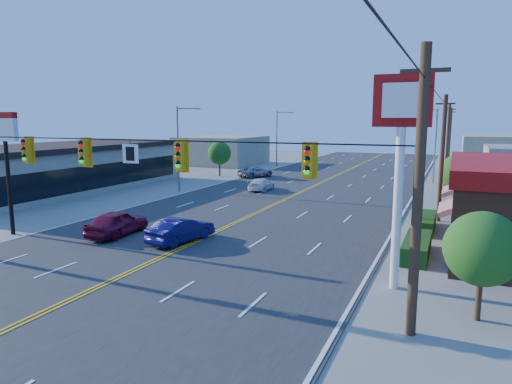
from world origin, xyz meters
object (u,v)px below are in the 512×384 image
at_px(kfc_pylon, 401,139).
at_px(car_white, 261,185).
at_px(signal_span, 105,167).
at_px(pizza_hut_sign, 6,147).
at_px(car_blue, 181,231).
at_px(car_magenta, 117,224).
at_px(car_silver, 256,172).

bearing_deg(kfc_pylon, car_white, 124.85).
distance_m(signal_span, pizza_hut_sign, 11.60).
xyz_separation_m(signal_span, kfc_pylon, (11.12, 4.00, 1.16)).
xyz_separation_m(car_blue, car_white, (-3.18, 18.99, -0.11)).
height_order(kfc_pylon, car_blue, kfc_pylon).
relative_size(kfc_pylon, car_white, 2.13).
xyz_separation_m(kfc_pylon, car_magenta, (-15.98, 2.19, -5.31)).
height_order(pizza_hut_sign, car_blue, pizza_hut_sign).
relative_size(car_blue, car_white, 1.04).
bearing_deg(pizza_hut_sign, car_blue, 13.01).
bearing_deg(car_silver, kfc_pylon, 146.02).
xyz_separation_m(kfc_pylon, pizza_hut_sign, (-22.00, 0.00, -0.86)).
xyz_separation_m(signal_span, car_blue, (-0.58, 6.38, -4.20)).
distance_m(car_magenta, car_blue, 4.28).
bearing_deg(car_blue, car_silver, -63.41).
bearing_deg(pizza_hut_sign, kfc_pylon, 0.00).
bearing_deg(pizza_hut_sign, car_white, 71.58).
relative_size(pizza_hut_sign, car_blue, 1.65).
bearing_deg(car_blue, car_magenta, 13.76).
relative_size(signal_span, pizza_hut_sign, 3.55).
xyz_separation_m(pizza_hut_sign, car_silver, (2.53, 30.57, -4.57)).
distance_m(pizza_hut_sign, car_silver, 31.01).
bearing_deg(car_magenta, car_silver, -85.69).
xyz_separation_m(car_magenta, car_white, (1.10, 19.19, -0.16)).
xyz_separation_m(kfc_pylon, car_silver, (-19.47, 30.57, -5.43)).
bearing_deg(car_white, signal_span, 96.14).
height_order(car_white, car_silver, car_silver).
distance_m(kfc_pylon, car_magenta, 16.98).
relative_size(car_blue, car_silver, 0.94).
bearing_deg(pizza_hut_sign, signal_span, -20.19).
distance_m(kfc_pylon, car_blue, 13.09).
distance_m(signal_span, car_silver, 35.82).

